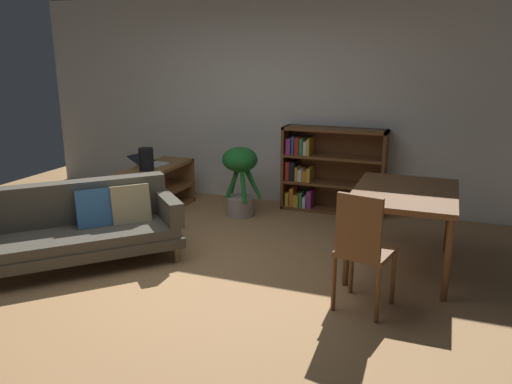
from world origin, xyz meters
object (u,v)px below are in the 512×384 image
Objects in this scene: dining_chair_near at (363,246)px; fabric_couch at (80,225)px; open_laptop at (150,162)px; desk_speaker at (146,159)px; media_console at (156,190)px; potted_floor_plant at (240,175)px; bookshelf at (326,170)px; dining_table at (405,198)px.

fabric_couch is at bearing 179.52° from dining_chair_near.
open_laptop is 0.34m from desk_speaker.
dining_chair_near reaches higher than open_laptop.
open_laptop is at bearing 100.04° from fabric_couch.
desk_speaker is at bearing 152.97° from dining_chair_near.
media_console is 1.44× the size of potted_floor_plant.
potted_floor_plant is 1.12m from bookshelf.
dining_table is at bearing -8.57° from desk_speaker.
fabric_couch is at bearing -161.53° from dining_table.
dining_table reaches higher than open_laptop.
open_laptop is 0.37× the size of bookshelf.
dining_table is 0.96× the size of bookshelf.
desk_speaker is 1.15m from potted_floor_plant.
fabric_couch is 6.77× the size of desk_speaker.
media_console is 0.36m from open_laptop.
bookshelf reaches higher than media_console.
desk_speaker is 3.18m from dining_chair_near.
fabric_couch reaches higher than dining_table.
open_laptop is 1.75× the size of desk_speaker.
dining_chair_near is (-0.21, -0.98, -0.14)m from dining_table.
fabric_couch is 3.09m from bookshelf.
media_console is 2.18m from bookshelf.
desk_speaker is (-0.16, 1.42, 0.35)m from fabric_couch.
desk_speaker is at bearing -150.63° from bookshelf.
desk_speaker reaches higher than media_console.
potted_floor_plant is at bearing 155.23° from dining_table.
fabric_couch is at bearing -83.31° from media_console.
media_console is at bearing -156.36° from bookshelf.
fabric_couch is 1.49× the size of dining_table.
potted_floor_plant is at bearing 13.13° from media_console.
fabric_couch is 1.47m from desk_speaker.
desk_speaker is 0.21× the size of bookshelf.
bookshelf is (-1.09, 1.56, -0.16)m from dining_table.
fabric_couch is at bearing -114.45° from potted_floor_plant.
dining_chair_near is at bearing -46.67° from potted_floor_plant.
fabric_couch is 2.13× the size of potted_floor_plant.
potted_floor_plant reaches higher than fabric_couch.
media_console is at bearing 149.73° from dining_chair_near.
dining_table is (2.02, -0.93, 0.16)m from potted_floor_plant.
dining_table is at bearing 18.47° from fabric_couch.
dining_table is 1.28× the size of dining_chair_near.
dining_table is at bearing -12.58° from media_console.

